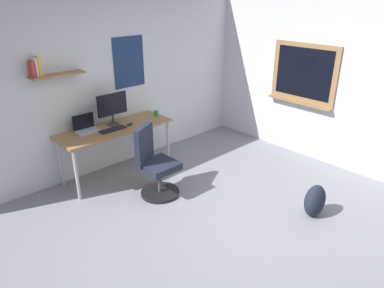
# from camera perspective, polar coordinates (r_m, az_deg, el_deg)

# --- Properties ---
(ground_plane) EXTENTS (5.20, 5.20, 0.00)m
(ground_plane) POSITION_cam_1_polar(r_m,az_deg,el_deg) (4.19, 6.88, -13.73)
(ground_plane) COLOR gray
(ground_plane) RESTS_ON ground
(wall_back) EXTENTS (5.00, 0.30, 2.60)m
(wall_back) POSITION_cam_1_polar(r_m,az_deg,el_deg) (5.37, -12.95, 9.86)
(wall_back) COLOR silver
(wall_back) RESTS_ON ground
(wall_right) EXTENTS (0.22, 5.00, 2.60)m
(wall_right) POSITION_cam_1_polar(r_m,az_deg,el_deg) (5.61, 24.09, 8.98)
(wall_right) COLOR silver
(wall_right) RESTS_ON ground
(desk) EXTENTS (1.63, 0.60, 0.75)m
(desk) POSITION_cam_1_polar(r_m,az_deg,el_deg) (5.13, -12.28, 1.92)
(desk) COLOR #997047
(desk) RESTS_ON ground
(office_chair) EXTENTS (0.55, 0.56, 0.95)m
(office_chair) POSITION_cam_1_polar(r_m,az_deg,el_deg) (4.65, -6.06, -3.60)
(office_chair) COLOR black
(office_chair) RESTS_ON ground
(laptop) EXTENTS (0.31, 0.21, 0.23)m
(laptop) POSITION_cam_1_polar(r_m,az_deg,el_deg) (5.05, -16.81, 2.61)
(laptop) COLOR #ADAFB5
(laptop) RESTS_ON desk
(monitor_primary) EXTENTS (0.46, 0.17, 0.46)m
(monitor_primary) POSITION_cam_1_polar(r_m,az_deg,el_deg) (5.11, -12.79, 5.89)
(monitor_primary) COLOR #38383D
(monitor_primary) RESTS_ON desk
(keyboard) EXTENTS (0.37, 0.13, 0.02)m
(keyboard) POSITION_cam_1_polar(r_m,az_deg,el_deg) (5.00, -12.70, 2.32)
(keyboard) COLOR black
(keyboard) RESTS_ON desk
(computer_mouse) EXTENTS (0.10, 0.06, 0.03)m
(computer_mouse) POSITION_cam_1_polar(r_m,az_deg,el_deg) (5.13, -10.04, 3.19)
(computer_mouse) COLOR #262628
(computer_mouse) RESTS_ON desk
(coffee_mug) EXTENTS (0.08, 0.08, 0.09)m
(coffee_mug) POSITION_cam_1_polar(r_m,az_deg,el_deg) (5.44, -5.80, 4.95)
(coffee_mug) COLOR #338C4C
(coffee_mug) RESTS_ON desk
(backpack) EXTENTS (0.32, 0.22, 0.41)m
(backpack) POSITION_cam_1_polar(r_m,az_deg,el_deg) (4.53, 19.27, -8.68)
(backpack) COLOR #1E2333
(backpack) RESTS_ON ground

